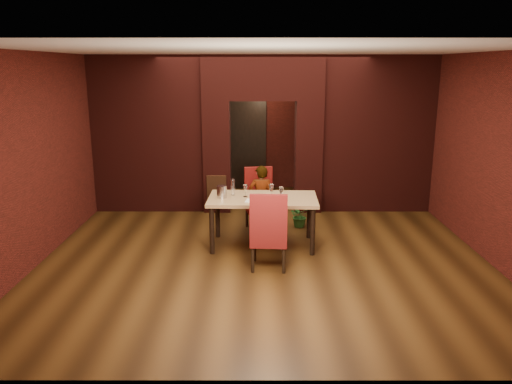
{
  "coord_description": "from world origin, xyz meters",
  "views": [
    {
      "loc": [
        -0.13,
        -8.26,
        2.97
      ],
      "look_at": [
        -0.14,
        0.0,
        0.89
      ],
      "focal_mm": 35.0,
      "sensor_mm": 36.0,
      "label": 1
    }
  ],
  "objects_px": {
    "chair_near": "(269,229)",
    "water_bottle": "(233,187)",
    "potted_plant": "(300,216)",
    "person_seated": "(261,199)",
    "chair_far": "(260,200)",
    "dining_table": "(263,222)",
    "wine_bucket": "(222,192)",
    "wine_glass_c": "(281,193)",
    "wine_glass_a": "(245,191)",
    "wine_glass_b": "(271,191)"
  },
  "relations": [
    {
      "from": "person_seated",
      "to": "wine_bucket",
      "type": "relative_size",
      "value": 6.08
    },
    {
      "from": "chair_near",
      "to": "water_bottle",
      "type": "relative_size",
      "value": 4.22
    },
    {
      "from": "dining_table",
      "to": "wine_bucket",
      "type": "distance_m",
      "value": 0.86
    },
    {
      "from": "dining_table",
      "to": "wine_glass_b",
      "type": "relative_size",
      "value": 7.99
    },
    {
      "from": "water_bottle",
      "to": "potted_plant",
      "type": "distance_m",
      "value": 1.68
    },
    {
      "from": "person_seated",
      "to": "water_bottle",
      "type": "relative_size",
      "value": 4.37
    },
    {
      "from": "person_seated",
      "to": "wine_glass_a",
      "type": "relative_size",
      "value": 6.01
    },
    {
      "from": "chair_near",
      "to": "water_bottle",
      "type": "bearing_deg",
      "value": -58.99
    },
    {
      "from": "chair_far",
      "to": "person_seated",
      "type": "xyz_separation_m",
      "value": [
        0.01,
        -0.09,
        0.04
      ]
    },
    {
      "from": "wine_glass_b",
      "to": "wine_glass_c",
      "type": "xyz_separation_m",
      "value": [
        0.16,
        -0.14,
        -0.01
      ]
    },
    {
      "from": "chair_far",
      "to": "wine_glass_c",
      "type": "bearing_deg",
      "value": -80.75
    },
    {
      "from": "wine_bucket",
      "to": "chair_far",
      "type": "bearing_deg",
      "value": 52.99
    },
    {
      "from": "dining_table",
      "to": "chair_far",
      "type": "height_order",
      "value": "chair_far"
    },
    {
      "from": "chair_near",
      "to": "wine_glass_b",
      "type": "bearing_deg",
      "value": -90.46
    },
    {
      "from": "wine_bucket",
      "to": "chair_near",
      "type": "bearing_deg",
      "value": -50.67
    },
    {
      "from": "wine_glass_b",
      "to": "wine_bucket",
      "type": "xyz_separation_m",
      "value": [
        -0.82,
        -0.01,
        -0.01
      ]
    },
    {
      "from": "dining_table",
      "to": "wine_bucket",
      "type": "xyz_separation_m",
      "value": [
        -0.68,
        -0.02,
        0.53
      ]
    },
    {
      "from": "wine_glass_c",
      "to": "potted_plant",
      "type": "bearing_deg",
      "value": 70.14
    },
    {
      "from": "person_seated",
      "to": "chair_near",
      "type": "bearing_deg",
      "value": 93.16
    },
    {
      "from": "chair_near",
      "to": "person_seated",
      "type": "relative_size",
      "value": 0.97
    },
    {
      "from": "wine_glass_a",
      "to": "wine_glass_b",
      "type": "xyz_separation_m",
      "value": [
        0.43,
        -0.05,
        0.01
      ]
    },
    {
      "from": "wine_glass_c",
      "to": "water_bottle",
      "type": "xyz_separation_m",
      "value": [
        -0.81,
        0.31,
        0.03
      ]
    },
    {
      "from": "person_seated",
      "to": "wine_glass_c",
      "type": "height_order",
      "value": "person_seated"
    },
    {
      "from": "wine_glass_c",
      "to": "wine_bucket",
      "type": "bearing_deg",
      "value": 172.52
    },
    {
      "from": "chair_far",
      "to": "wine_glass_a",
      "type": "bearing_deg",
      "value": -117.35
    },
    {
      "from": "chair_near",
      "to": "wine_bucket",
      "type": "bearing_deg",
      "value": -47.44
    },
    {
      "from": "person_seated",
      "to": "dining_table",
      "type": "bearing_deg",
      "value": 91.29
    },
    {
      "from": "person_seated",
      "to": "wine_glass_c",
      "type": "bearing_deg",
      "value": 109.45
    },
    {
      "from": "wine_glass_a",
      "to": "water_bottle",
      "type": "distance_m",
      "value": 0.25
    },
    {
      "from": "chair_far",
      "to": "wine_glass_b",
      "type": "relative_size",
      "value": 5.1
    },
    {
      "from": "chair_far",
      "to": "wine_glass_b",
      "type": "bearing_deg",
      "value": -87.73
    },
    {
      "from": "chair_near",
      "to": "wine_glass_b",
      "type": "xyz_separation_m",
      "value": [
        0.06,
        0.94,
        0.36
      ]
    },
    {
      "from": "dining_table",
      "to": "wine_glass_b",
      "type": "distance_m",
      "value": 0.56
    },
    {
      "from": "dining_table",
      "to": "chair_near",
      "type": "xyz_separation_m",
      "value": [
        0.08,
        -0.95,
        0.18
      ]
    },
    {
      "from": "chair_far",
      "to": "water_bottle",
      "type": "height_order",
      "value": "chair_far"
    },
    {
      "from": "chair_near",
      "to": "wine_glass_a",
      "type": "xyz_separation_m",
      "value": [
        -0.37,
        0.99,
        0.35
      ]
    },
    {
      "from": "wine_glass_c",
      "to": "water_bottle",
      "type": "height_order",
      "value": "water_bottle"
    },
    {
      "from": "chair_far",
      "to": "person_seated",
      "type": "bearing_deg",
      "value": -90.71
    },
    {
      "from": "chair_near",
      "to": "potted_plant",
      "type": "bearing_deg",
      "value": -104.8
    },
    {
      "from": "wine_glass_b",
      "to": "chair_far",
      "type": "bearing_deg",
      "value": 101.8
    },
    {
      "from": "dining_table",
      "to": "person_seated",
      "type": "relative_size",
      "value": 1.46
    },
    {
      "from": "chair_far",
      "to": "person_seated",
      "type": "distance_m",
      "value": 0.1
    },
    {
      "from": "chair_near",
      "to": "wine_bucket",
      "type": "relative_size",
      "value": 5.87
    },
    {
      "from": "chair_far",
      "to": "potted_plant",
      "type": "distance_m",
      "value": 0.86
    },
    {
      "from": "wine_glass_c",
      "to": "water_bottle",
      "type": "distance_m",
      "value": 0.87
    },
    {
      "from": "wine_glass_a",
      "to": "wine_glass_c",
      "type": "relative_size",
      "value": 0.96
    },
    {
      "from": "wine_glass_a",
      "to": "wine_bucket",
      "type": "relative_size",
      "value": 1.01
    },
    {
      "from": "wine_glass_b",
      "to": "wine_glass_c",
      "type": "relative_size",
      "value": 1.05
    },
    {
      "from": "wine_glass_a",
      "to": "wine_glass_b",
      "type": "bearing_deg",
      "value": -5.99
    },
    {
      "from": "wine_glass_a",
      "to": "person_seated",
      "type": "bearing_deg",
      "value": 69.1
    }
  ]
}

